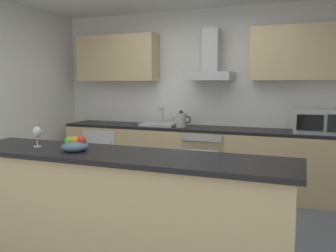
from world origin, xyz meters
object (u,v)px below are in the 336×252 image
sink (160,124)px  fruit_bowl (75,145)px  refrigerator (109,153)px  wine_glass (37,133)px  microwave (315,121)px  oven (207,159)px  range_hood (211,64)px  kettle (181,120)px

sink → fruit_bowl: size_ratio=2.27×
refrigerator → sink: bearing=0.9°
wine_glass → microwave: bearing=45.3°
oven → sink: size_ratio=1.60×
oven → range_hood: (0.00, 0.13, 1.33)m
microwave → wine_glass: (-2.29, -2.32, 0.04)m
range_hood → wine_glass: size_ratio=4.05×
range_hood → sink: bearing=-170.8°
microwave → wine_glass: microwave is taller
kettle → oven: bearing=5.1°
oven → refrigerator: (-1.60, -0.00, -0.03)m
kettle → fruit_bowl: bearing=-92.7°
oven → microwave: 1.50m
oven → range_hood: bearing=90.0°
kettle → range_hood: size_ratio=0.40×
microwave → fruit_bowl: microwave is taller
range_hood → kettle: bearing=-156.8°
wine_glass → sink: bearing=85.7°
wine_glass → fruit_bowl: size_ratio=0.81×
kettle → range_hood: range_hood is taller
microwave → range_hood: size_ratio=0.69×
fruit_bowl → kettle: bearing=87.3°
sink → fruit_bowl: 2.41m
kettle → range_hood: (0.38, 0.16, 0.78)m
wine_glass → fruit_bowl: (0.42, -0.04, -0.08)m
kettle → wine_glass: wine_glass is taller
fruit_bowl → refrigerator: bearing=115.0°
sink → wine_glass: 2.37m
oven → wine_glass: size_ratio=4.50×
refrigerator → wine_glass: size_ratio=4.78×
range_hood → refrigerator: bearing=-175.3°
oven → refrigerator: bearing=-179.9°
range_hood → fruit_bowl: 2.67m
range_hood → wine_glass: bearing=-110.2°
oven → fruit_bowl: size_ratio=3.64×
sink → wine_glass: sink is taller
sink → kettle: size_ratio=1.73×
fruit_bowl → sink: bearing=95.8°
sink → microwave: bearing=-1.1°
kettle → fruit_bowl: (-0.11, -2.35, 0.01)m
microwave → kettle: microwave is taller
sink → wine_glass: size_ratio=2.81×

